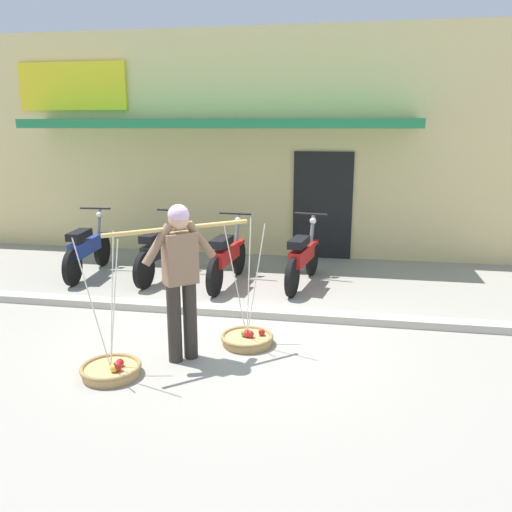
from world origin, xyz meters
name	(u,v)px	position (x,y,z in m)	size (l,w,h in m)	color
ground_plane	(228,335)	(0.00, 0.00, 0.00)	(90.00, 90.00, 0.00)	gray
sidewalk_curb	(240,311)	(0.00, 0.70, 0.05)	(20.00, 0.24, 0.10)	#AEA89C
fruit_vendor	(181,273)	(-0.32, -0.74, 0.98)	(1.23, 1.05, 1.70)	#2D2823
fruit_basket_left_side	(247,338)	(0.29, -0.23, 0.08)	(0.62, 0.62, 1.45)	tan
fruit_basket_right_side	(111,369)	(-0.92, -1.26, 0.08)	(0.62, 0.62, 1.45)	tan
motorcycle_nearest_shop	(87,249)	(-2.92, 2.13, 0.45)	(0.54, 1.82, 1.09)	black
motorcycle_second_in_row	(161,252)	(-1.64, 2.18, 0.45)	(0.54, 1.82, 1.09)	black
motorcycle_third_in_row	(227,257)	(-0.49, 2.02, 0.45)	(0.54, 1.82, 1.09)	black
motorcycle_end_of_row	(303,258)	(0.70, 2.20, 0.45)	(0.54, 1.81, 1.09)	black
storefront_building	(247,141)	(-1.06, 6.57, 2.10)	(13.00, 6.00, 4.20)	#DBC684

